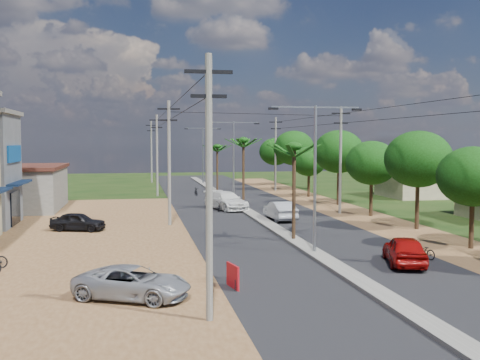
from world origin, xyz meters
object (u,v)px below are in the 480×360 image
object	(u,v)px
car_red_near	(405,251)
car_white_far	(226,201)
car_parked_dark	(78,222)
car_silver_mid	(280,211)
moto_rider_east	(423,251)
car_parked_silver	(133,284)
roadside_sign	(233,277)

from	to	relation	value
car_red_near	car_white_far	distance (m)	24.05
car_red_near	car_parked_dark	xyz separation A→B (m)	(-16.85, 13.78, -0.10)
car_silver_mid	moto_rider_east	size ratio (longest dim) A/B	2.77
car_red_near	car_parked_silver	xyz separation A→B (m)	(-13.15, -3.63, -0.10)
moto_rider_east	roadside_sign	size ratio (longest dim) A/B	1.31
roadside_sign	moto_rider_east	bearing A→B (deg)	8.25
car_parked_dark	roadside_sign	bearing A→B (deg)	-137.18
car_parked_silver	moto_rider_east	world-z (taller)	car_parked_silver
car_parked_dark	roadside_sign	xyz separation A→B (m)	(7.77, -16.55, -0.12)
car_parked_silver	car_parked_dark	bearing A→B (deg)	37.16
car_silver_mid	car_parked_dark	world-z (taller)	car_silver_mid
car_parked_dark	car_silver_mid	bearing A→B (deg)	-63.03
car_red_near	roadside_sign	xyz separation A→B (m)	(-9.08, -2.77, -0.21)
moto_rider_east	roadside_sign	world-z (taller)	roadside_sign
car_white_far	car_parked_dark	bearing A→B (deg)	-159.95
car_red_near	car_parked_dark	size ratio (longest dim) A/B	1.15
car_silver_mid	roadside_sign	bearing A→B (deg)	67.04
car_parked_silver	moto_rider_east	distance (m)	15.54
car_red_near	car_white_far	xyz separation A→B (m)	(-5.08, 23.51, 0.06)
car_parked_dark	roadside_sign	world-z (taller)	car_parked_dark
car_white_far	moto_rider_east	world-z (taller)	car_white_far
car_parked_silver	car_red_near	bearing A→B (deg)	-49.39
car_parked_dark	roadside_sign	size ratio (longest dim) A/B	3.00
car_silver_mid	car_parked_silver	distance (m)	22.72
car_parked_silver	roadside_sign	distance (m)	4.17
car_white_far	car_parked_dark	distance (m)	15.28
car_silver_mid	car_red_near	bearing A→B (deg)	94.59
moto_rider_east	roadside_sign	xyz separation A→B (m)	(-10.70, -3.95, 0.09)
car_parked_dark	moto_rider_east	size ratio (longest dim) A/B	2.30
car_parked_silver	moto_rider_east	xyz separation A→B (m)	(14.78, 4.81, -0.21)
car_parked_silver	car_parked_dark	distance (m)	17.80
car_white_far	roadside_sign	size ratio (longest dim) A/B	4.43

